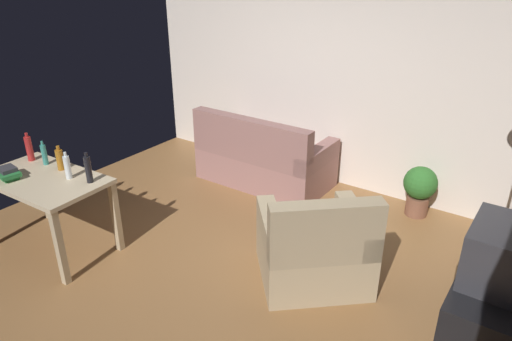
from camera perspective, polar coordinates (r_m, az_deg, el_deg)
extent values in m
cube|color=olive|center=(4.52, -4.76, -10.69)|extent=(5.20, 4.40, 0.02)
cube|color=silver|center=(5.68, 9.21, 11.69)|extent=(5.20, 0.10, 2.70)
cube|color=#996B66|center=(5.85, 1.18, 0.50)|extent=(1.61, 0.84, 0.40)
cube|color=#8C625D|center=(5.42, -0.78, 3.73)|extent=(1.61, 0.16, 0.52)
cube|color=#926661|center=(5.40, 7.63, 1.69)|extent=(0.16, 0.84, 0.22)
cube|color=#926661|center=(6.14, -4.45, 4.73)|extent=(0.16, 0.84, 0.22)
cube|color=black|center=(3.99, 26.38, -14.59)|extent=(0.44, 1.10, 0.48)
cube|color=#2D2D33|center=(3.74, 27.71, -9.04)|extent=(0.40, 0.60, 0.44)
cylinder|color=black|center=(4.90, 27.93, -10.39)|extent=(0.26, 0.26, 0.03)
cube|color=#C6B28E|center=(4.71, -24.76, -0.99)|extent=(1.23, 0.75, 0.04)
cube|color=tan|center=(4.31, -23.03, -8.83)|extent=(0.06, 0.06, 0.72)
cube|color=tan|center=(5.45, -24.72, -2.01)|extent=(0.06, 0.06, 0.72)
cube|color=tan|center=(4.61, -16.86, -5.52)|extent=(0.06, 0.06, 0.72)
cylinder|color=brown|center=(5.43, 19.21, -4.09)|extent=(0.24, 0.24, 0.22)
sphere|color=#2D6B28|center=(5.31, 19.62, -1.44)|extent=(0.36, 0.36, 0.36)
cube|color=tan|center=(4.18, 7.00, -10.52)|extent=(1.23, 1.23, 0.40)
cube|color=tan|center=(3.66, 8.59, -7.65)|extent=(0.78, 0.72, 0.52)
cube|color=tan|center=(4.11, 12.27, -6.47)|extent=(0.68, 0.73, 0.22)
cube|color=tan|center=(3.95, 1.96, -7.28)|extent=(0.68, 0.73, 0.22)
cylinder|color=#AD2323|center=(5.10, -26.17, 2.43)|extent=(0.06, 0.06, 0.25)
cylinder|color=#AD2323|center=(5.05, -26.47, 3.95)|extent=(0.03, 0.03, 0.04)
cylinder|color=teal|center=(4.95, -24.65, 1.77)|extent=(0.05, 0.05, 0.20)
cylinder|color=teal|center=(4.90, -24.90, 3.08)|extent=(0.02, 0.02, 0.04)
cylinder|color=#9E6019|center=(4.76, -23.02, 1.22)|extent=(0.07, 0.07, 0.20)
cylinder|color=#9E6019|center=(4.72, -23.25, 2.56)|extent=(0.03, 0.03, 0.04)
cylinder|color=silver|center=(4.54, -22.23, 0.35)|extent=(0.06, 0.06, 0.22)
cylinder|color=silver|center=(4.49, -22.49, 1.86)|extent=(0.03, 0.03, 0.04)
cylinder|color=black|center=(4.39, -19.97, 0.11)|extent=(0.06, 0.06, 0.25)
cylinder|color=black|center=(4.33, -20.25, 1.84)|extent=(0.03, 0.03, 0.04)
cube|color=#236B33|center=(4.81, -28.17, -0.67)|extent=(0.21, 0.16, 0.03)
cube|color=#236B33|center=(4.79, -28.28, -0.32)|extent=(0.26, 0.20, 0.04)
cube|color=#333338|center=(4.79, -28.36, 0.15)|extent=(0.18, 0.15, 0.04)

